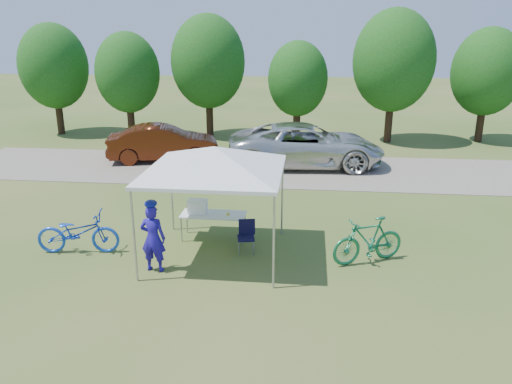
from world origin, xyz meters
TOP-DOWN VIEW (x-y plane):
  - ground at (0.00, 0.00)m, footprint 100.00×100.00m
  - gravel_strip at (0.00, 8.00)m, footprint 24.00×5.00m
  - canopy at (0.00, 0.00)m, footprint 4.53×4.53m
  - treeline at (-0.29, 14.05)m, footprint 24.89×4.28m
  - folding_table at (-0.27, 1.01)m, footprint 1.69×0.70m
  - folding_chair at (0.69, 0.32)m, footprint 0.48×0.50m
  - cooler at (-0.68, 1.01)m, footprint 0.50×0.34m
  - ice_cream_cup at (0.12, 0.96)m, footprint 0.07×0.07m
  - cyclist at (-1.27, -0.96)m, footprint 0.60×0.42m
  - bike_blue at (-3.42, -0.21)m, footprint 2.08×0.95m
  - bike_green at (3.62, 0.01)m, footprint 1.89×1.27m
  - minivan at (2.05, 8.69)m, footprint 6.38×3.35m
  - sedan at (-3.91, 8.94)m, footprint 4.81×2.65m

SIDE VIEW (x-z plane):
  - ground at x=0.00m, z-range 0.00..0.00m
  - gravel_strip at x=0.00m, z-range 0.00..0.02m
  - folding_chair at x=0.69m, z-range 0.07..0.88m
  - bike_blue at x=-3.42m, z-range 0.00..1.06m
  - bike_green at x=3.62m, z-range 0.00..1.11m
  - folding_table at x=-0.27m, z-range 0.30..1.00m
  - ice_cream_cup at x=0.12m, z-range 0.69..0.75m
  - sedan at x=-3.91m, z-range 0.02..1.52m
  - cyclist at x=-1.27m, z-range 0.00..1.59m
  - cooler at x=-0.68m, z-range 0.69..1.06m
  - minivan at x=2.05m, z-range 0.02..1.73m
  - canopy at x=0.00m, z-range 1.15..4.15m
  - treeline at x=-0.29m, z-range 0.38..6.68m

